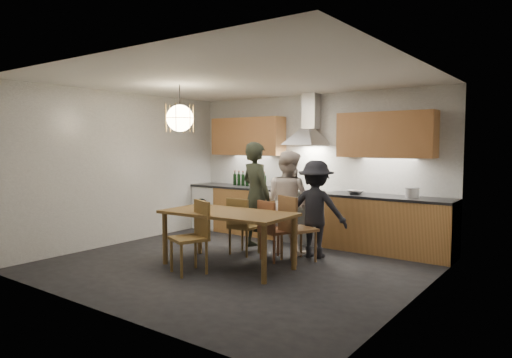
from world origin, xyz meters
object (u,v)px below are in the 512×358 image
Objects in this scene: person_right at (316,209)px; person_left at (256,195)px; chair_front at (195,232)px; person_mid at (288,202)px; dining_table at (228,218)px; wine_bottles at (249,179)px; chair_back_left at (241,223)px; mixing_bowl at (355,192)px; stock_pot at (412,193)px.

person_left is at bearing -11.27° from person_right.
chair_front is 1.74m from person_mid.
chair_front reaches higher than dining_table.
dining_table is at bearing 84.33° from person_mid.
dining_table is 1.24m from person_left.
person_mid is 1.80m from wine_bottles.
chair_back_left is (-0.27, 0.65, -0.18)m from dining_table.
mixing_bowl is 0.36× the size of wine_bottles.
person_left is at bearing 8.31° from person_mid.
dining_table is 1.08× the size of person_left.
chair_front is 4.67× the size of stock_pot.
chair_front is 3.38× the size of mixing_bowl.
chair_front is at bearing -67.72° from wine_bottles.
person_right is 1.49m from stock_pot.
chair_front is at bearing -114.52° from mixing_bowl.
dining_table is at bearing -59.75° from wine_bottles.
person_left is 1.19× the size of person_right.
stock_pot is (2.06, 2.59, 0.42)m from chair_front.
dining_table is 2.13× the size of chair_back_left.
person_mid is at bearing -33.06° from wine_bottles.
wine_bottles is at bearing -39.44° from person_right.
wine_bottles is at bearing 134.64° from chair_front.
person_left reaches higher than person_mid.
person_right is (1.08, 0.04, -0.14)m from person_left.
dining_table is 1.17× the size of person_mid.
chair_back_left is at bearing -145.44° from stock_pot.
person_left is 1.09m from person_right.
mixing_bowl is at bearing -2.83° from wine_bottles.
dining_table is 2.40× the size of wine_bottles.
stock_pot is at bearing -1.08° from wine_bottles.
wine_bottles is (-1.99, 0.97, 0.31)m from person_right.
chair_back_left is at bearing 118.89° from person_left.
person_mid is (0.59, 0.04, -0.07)m from person_left.
person_right is at bearing 84.11° from chair_front.
person_left is 2.23× the size of wine_bottles.
chair_back_left is 0.65m from person_left.
stock_pot is (0.90, 0.05, 0.04)m from mixing_bowl.
wine_bottles reaches higher than chair_front.
stock_pot is at bearing -138.83° from person_left.
dining_table is 0.52m from chair_front.
stock_pot is (1.16, 0.91, 0.24)m from person_right.
wine_bottles is (-1.00, 1.53, 0.54)m from chair_back_left.
person_right is at bearing -106.54° from mixing_bowl.
person_left reaches higher than person_right.
chair_back_left is 0.92× the size of chair_front.
wine_bottles is at bearing -29.99° from person_left.
person_right is 0.91m from mixing_bowl.
person_right is (0.90, 1.68, 0.19)m from chair_front.
chair_front reaches higher than chair_back_left.
stock_pot is (2.14, 1.47, 0.47)m from chair_back_left.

